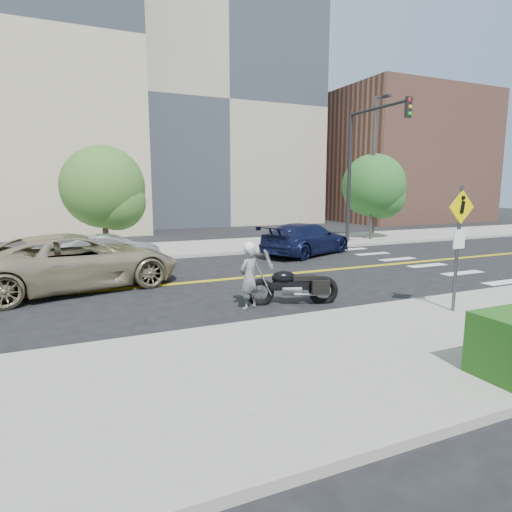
{
  "coord_description": "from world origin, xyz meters",
  "views": [
    {
      "loc": [
        -4.23,
        -13.51,
        3.08
      ],
      "look_at": [
        0.59,
        -2.66,
        1.2
      ],
      "focal_mm": 30.0,
      "sensor_mm": 36.0,
      "label": 1
    }
  ],
  "objects": [
    {
      "name": "ground_plane",
      "position": [
        0.0,
        0.0,
        0.0
      ],
      "size": [
        120.0,
        120.0,
        0.0
      ],
      "primitive_type": "plane",
      "color": "black",
      "rests_on": "ground"
    },
    {
      "name": "sidewalk_near",
      "position": [
        0.0,
        -7.5,
        0.07
      ],
      "size": [
        60.0,
        5.0,
        0.15
      ],
      "primitive_type": "cube",
      "color": "#9E9B91",
      "rests_on": "ground_plane"
    },
    {
      "name": "sidewalk_far",
      "position": [
        0.0,
        7.5,
        0.07
      ],
      "size": [
        60.0,
        5.0,
        0.15
      ],
      "primitive_type": "cube",
      "color": "#9E9B91",
      "rests_on": "ground_plane"
    },
    {
      "name": "building_mid",
      "position": [
        8.0,
        26.0,
        10.0
      ],
      "size": [
        18.0,
        14.0,
        20.0
      ],
      "primitive_type": "cube",
      "color": "#A39984",
      "rests_on": "ground_plane"
    },
    {
      "name": "building_right",
      "position": [
        26.0,
        20.0,
        6.0
      ],
      "size": [
        14.0,
        12.0,
        12.0
      ],
      "primitive_type": "cube",
      "color": "#8C5947",
      "rests_on": "ground_plane"
    },
    {
      "name": "lamp_post",
      "position": [
        12.0,
        6.5,
        4.15
      ],
      "size": [
        0.16,
        0.16,
        8.0
      ],
      "primitive_type": "cylinder",
      "color": "#4C4C51",
      "rests_on": "sidewalk_far"
    },
    {
      "name": "traffic_light",
      "position": [
        10.0,
        5.08,
        4.67
      ],
      "size": [
        0.28,
        4.5,
        7.0
      ],
      "color": "black",
      "rests_on": "sidewalk_far"
    },
    {
      "name": "pedestrian_sign",
      "position": [
        4.2,
        -6.31,
        1.96
      ],
      "size": [
        0.78,
        0.08,
        3.0
      ],
      "color": "#4C4C51",
      "rests_on": "sidewalk_near"
    },
    {
      "name": "motorcyclist",
      "position": [
        -0.04,
        -3.63,
        0.87
      ],
      "size": [
        0.71,
        0.62,
        1.75
      ],
      "rotation": [
        0.0,
        0.0,
        3.59
      ],
      "color": "#ACABB0",
      "rests_on": "ground"
    },
    {
      "name": "motorcycle",
      "position": [
        1.22,
        -3.69,
        0.73
      ],
      "size": [
        2.52,
        1.42,
        1.47
      ],
      "primitive_type": null,
      "rotation": [
        0.0,
        0.0,
        -0.3
      ],
      "color": "black",
      "rests_on": "ground"
    },
    {
      "name": "suv",
      "position": [
        -4.0,
        0.55,
        0.86
      ],
      "size": [
        6.7,
        4.25,
        1.72
      ],
      "primitive_type": "imported",
      "rotation": [
        0.0,
        0.0,
        1.81
      ],
      "color": "tan",
      "rests_on": "ground"
    },
    {
      "name": "parked_car_silver",
      "position": [
        -2.65,
        4.2,
        0.63
      ],
      "size": [
        3.97,
        1.8,
        1.26
      ],
      "primitive_type": "imported",
      "rotation": [
        0.0,
        0.0,
        1.45
      ],
      "color": "#94959B",
      "rests_on": "ground"
    },
    {
      "name": "parked_car_blue",
      "position": [
        5.98,
        3.66,
        0.75
      ],
      "size": [
        5.56,
        4.02,
        1.5
      ],
      "primitive_type": "imported",
      "rotation": [
        0.0,
        0.0,
        1.99
      ],
      "color": "#151B41",
      "rests_on": "ground"
    },
    {
      "name": "tree_far_a",
      "position": [
        -2.64,
        6.67,
        3.14
      ],
      "size": [
        3.63,
        3.63,
        4.95
      ],
      "rotation": [
        0.0,
        0.0,
        -0.15
      ],
      "color": "#382619",
      "rests_on": "ground"
    },
    {
      "name": "tree_far_b",
      "position": [
        12.51,
        7.02,
        3.25
      ],
      "size": [
        3.69,
        3.69,
        5.1
      ],
      "rotation": [
        0.0,
        0.0,
        -0.21
      ],
      "color": "#382619",
      "rests_on": "ground"
    }
  ]
}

